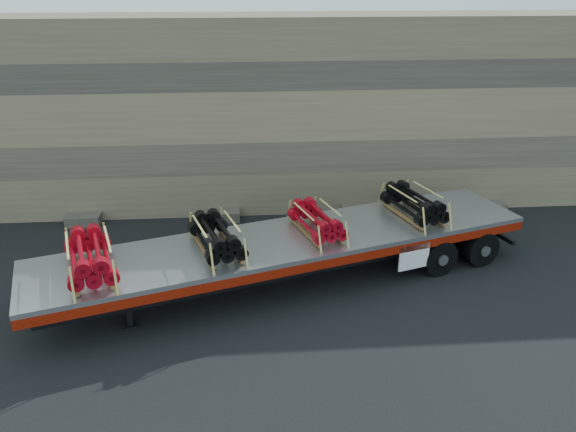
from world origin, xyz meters
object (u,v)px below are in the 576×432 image
bundle_midrear (317,221)px  bundle_rear (414,204)px  bundle_front (90,258)px  bundle_midfront (217,237)px  trailer (289,260)px

bundle_midrear → bundle_rear: 3.27m
bundle_front → bundle_midfront: bearing=0.0°
bundle_midfront → bundle_rear: size_ratio=0.99×
bundle_midfront → bundle_rear: bundle_rear is taller
bundle_front → bundle_rear: bundle_front is taller
bundle_front → bundle_midfront: (3.09, 0.97, -0.02)m
bundle_midrear → bundle_front: bearing=180.0°
bundle_rear → bundle_midfront: bearing=-180.0°
bundle_midfront → trailer: bearing=0.0°
bundle_midrear → bundle_rear: bundle_rear is taller
trailer → bundle_front: size_ratio=6.25×
bundle_midfront → bundle_rear: bearing=0.0°
bundle_front → bundle_midrear: size_ratio=1.14×
bundle_rear → bundle_front: bearing=-180.0°
bundle_midfront → bundle_midrear: size_ratio=1.08×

